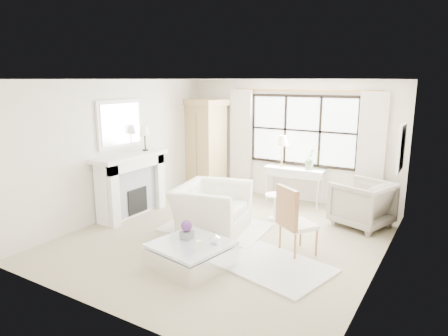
{
  "coord_description": "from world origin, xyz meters",
  "views": [
    {
      "loc": [
        3.37,
        -5.65,
        2.7
      ],
      "look_at": [
        -0.19,
        0.2,
        1.18
      ],
      "focal_mm": 32.0,
      "sensor_mm": 36.0,
      "label": 1
    }
  ],
  "objects": [
    {
      "name": "side_table",
      "position": [
        0.34,
        1.27,
        0.33
      ],
      "size": [
        0.4,
        0.4,
        0.51
      ],
      "color": "silver",
      "rests_on": "floor"
    },
    {
      "name": "window_frame",
      "position": [
        0.3,
        2.72,
        1.6
      ],
      "size": [
        2.5,
        0.04,
        1.5
      ],
      "primitive_type": null,
      "color": "black",
      "rests_on": "wall_back"
    },
    {
      "name": "pillar_candle",
      "position": [
        0.36,
        -1.38,
        0.44
      ],
      "size": [
        0.09,
        0.09,
        0.12
      ],
      "primitive_type": "cylinder",
      "color": "white",
      "rests_on": "coffee_table"
    },
    {
      "name": "armoire",
      "position": [
        -2.08,
        2.37,
        1.14
      ],
      "size": [
        1.25,
        0.94,
        2.24
      ],
      "rotation": [
        0.0,
        0.0,
        -0.24
      ],
      "color": "tan",
      "rests_on": "floor"
    },
    {
      "name": "club_armchair",
      "position": [
        -0.38,
        0.09,
        0.43
      ],
      "size": [
        1.37,
        1.5,
        0.85
      ],
      "primitive_type": "imported",
      "rotation": [
        0.0,
        0.0,
        1.76
      ],
      "color": "white",
      "rests_on": "floor"
    },
    {
      "name": "wall_left",
      "position": [
        -2.5,
        0.0,
        1.35
      ],
      "size": [
        0.0,
        5.5,
        5.5
      ],
      "primitive_type": "plane",
      "rotation": [
        1.57,
        0.0,
        1.57
      ],
      "color": "beige",
      "rests_on": "ground"
    },
    {
      "name": "wall_right",
      "position": [
        2.5,
        0.0,
        1.35
      ],
      "size": [
        0.0,
        5.5,
        5.5
      ],
      "primitive_type": "plane",
      "rotation": [
        1.57,
        0.0,
        -1.57
      ],
      "color": "beige",
      "rests_on": "ground"
    },
    {
      "name": "curtain_left",
      "position": [
        -1.2,
        2.65,
        1.24
      ],
      "size": [
        0.55,
        0.1,
        2.47
      ],
      "primitive_type": "cube",
      "color": "beige",
      "rests_on": "ground"
    },
    {
      "name": "ceiling",
      "position": [
        0.0,
        0.0,
        2.7
      ],
      "size": [
        5.5,
        5.5,
        0.0
      ],
      "primitive_type": "plane",
      "rotation": [
        3.14,
        0.0,
        0.0
      ],
      "color": "white",
      "rests_on": "ground"
    },
    {
      "name": "wingback_chair",
      "position": [
        1.88,
        1.77,
        0.43
      ],
      "size": [
        1.2,
        1.19,
        0.87
      ],
      "primitive_type": "imported",
      "rotation": [
        0.0,
        0.0,
        -1.91
      ],
      "color": "gray",
      "rests_on": "floor"
    },
    {
      "name": "art_frame",
      "position": [
        2.47,
        1.7,
        1.55
      ],
      "size": [
        0.04,
        0.62,
        0.82
      ],
      "primitive_type": "cube",
      "color": "white",
      "rests_on": "wall_right"
    },
    {
      "name": "rug_right",
      "position": [
        1.2,
        -0.65,
        0.01
      ],
      "size": [
        1.76,
        1.48,
        0.03
      ],
      "primitive_type": "cube",
      "rotation": [
        0.0,
        0.0,
        -0.24
      ],
      "color": "silver",
      "rests_on": "floor"
    },
    {
      "name": "wall_front",
      "position": [
        0.0,
        -2.75,
        1.35
      ],
      "size": [
        5.0,
        0.0,
        5.0
      ],
      "primitive_type": "plane",
      "rotation": [
        -1.57,
        0.0,
        0.0
      ],
      "color": "white",
      "rests_on": "ground"
    },
    {
      "name": "floor",
      "position": [
        0.0,
        0.0,
        0.0
      ],
      "size": [
        5.5,
        5.5,
        0.0
      ],
      "primitive_type": "plane",
      "color": "tan",
      "rests_on": "ground"
    },
    {
      "name": "art_canvas",
      "position": [
        2.45,
        1.7,
        1.55
      ],
      "size": [
        0.01,
        0.52,
        0.72
      ],
      "primitive_type": "cube",
      "color": "#B9AC8F",
      "rests_on": "wall_right"
    },
    {
      "name": "console_lamp",
      "position": [
        -0.07,
        2.5,
        1.36
      ],
      "size": [
        0.28,
        0.28,
        0.69
      ],
      "color": "#A68839",
      "rests_on": "console_table"
    },
    {
      "name": "planter_box",
      "position": [
        0.01,
        -1.18,
        0.44
      ],
      "size": [
        0.16,
        0.16,
        0.12
      ],
      "primitive_type": "cube",
      "rotation": [
        0.0,
        0.0,
        -0.01
      ],
      "color": "slate",
      "rests_on": "coffee_table"
    },
    {
      "name": "french_chair",
      "position": [
        1.28,
        -0.01,
        0.31
      ],
      "size": [
        0.67,
        0.67,
        1.08
      ],
      "rotation": [
        0.0,
        0.0,
        2.55
      ],
      "color": "#AC7648",
      "rests_on": "floor"
    },
    {
      "name": "curtain_rod",
      "position": [
        0.3,
        2.67,
        2.47
      ],
      "size": [
        3.3,
        0.04,
        0.04
      ],
      "primitive_type": "cylinder",
      "rotation": [
        0.0,
        1.57,
        0.0
      ],
      "color": "#A67739",
      "rests_on": "wall_back"
    },
    {
      "name": "coffee_table",
      "position": [
        0.15,
        -1.27,
        0.18
      ],
      "size": [
        1.16,
        1.16,
        0.38
      ],
      "rotation": [
        0.0,
        0.0,
        -0.17
      ],
      "color": "white",
      "rests_on": "floor"
    },
    {
      "name": "rug_left",
      "position": [
        -0.39,
        0.25,
        0.02
      ],
      "size": [
        1.96,
        1.46,
        0.03
      ],
      "primitive_type": "cube",
      "rotation": [
        0.0,
        0.0,
        0.08
      ],
      "color": "silver",
      "rests_on": "floor"
    },
    {
      "name": "mantel_lamp",
      "position": [
        -2.24,
        0.45,
        1.65
      ],
      "size": [
        0.22,
        0.22,
        0.51
      ],
      "color": "black",
      "rests_on": "fireplace"
    },
    {
      "name": "orchid_plant",
      "position": [
        0.6,
        2.49,
        1.03
      ],
      "size": [
        0.33,
        0.32,
        0.47
      ],
      "primitive_type": "imported",
      "rotation": [
        0.0,
        0.0,
        0.62
      ],
      "color": "#5D7B52",
      "rests_on": "console_table"
    },
    {
      "name": "console_table",
      "position": [
        0.25,
        2.48,
        0.4
      ],
      "size": [
        1.32,
        0.5,
        0.8
      ],
      "rotation": [
        0.0,
        0.0,
        0.04
      ],
      "color": "silver",
      "rests_on": "floor"
    },
    {
      "name": "fireplace",
      "position": [
        -2.27,
        0.0,
        0.65
      ],
      "size": [
        0.58,
        1.66,
        1.26
      ],
      "color": "white",
      "rests_on": "ground"
    },
    {
      "name": "mirror_frame",
      "position": [
        -2.47,
        0.0,
        1.84
      ],
      "size": [
        0.05,
        1.15,
        0.95
      ],
      "primitive_type": "cube",
      "color": "silver",
      "rests_on": "wall_left"
    },
    {
      "name": "curtain_right",
      "position": [
        1.8,
        2.65,
        1.24
      ],
      "size": [
        0.55,
        0.1,
        2.47
      ],
      "primitive_type": "cube",
      "color": "beige",
      "rests_on": "ground"
    },
    {
      "name": "planter_flowers",
      "position": [
        0.01,
        -1.18,
        0.59
      ],
      "size": [
        0.17,
        0.17,
        0.17
      ],
      "primitive_type": "sphere",
      "color": "#562C6F",
      "rests_on": "planter_box"
    },
    {
      "name": "mirror_glass",
      "position": [
        -2.44,
        0.0,
        1.84
      ],
      "size": [
        0.02,
        1.0,
        0.8
      ],
      "primitive_type": "cube",
      "color": "silver",
      "rests_on": "wall_left"
    },
    {
      "name": "wall_back",
      "position": [
        0.0,
        2.75,
        1.35
      ],
      "size": [
        5.0,
        0.0,
        5.0
      ],
      "primitive_type": "plane",
      "rotation": [
        1.57,
        0.0,
        0.0
      ],
      "color": "white",
      "rests_on": "ground"
    },
    {
      "name": "coffee_vase",
      "position": [
        0.45,
        -1.11,
        0.47
      ],
      "size": [
        0.16,
        0.16,
        0.17
      ],
      "primitive_type": "imported",
      "rotation": [
        0.0,
        0.0,
        0.0
      ],
      "color": "white",
      "rests_on": "coffee_table"
    },
    {
      "name": "window_pane",
      "position": [
        0.3,
        2.73,
        1.6
      ],
      "size": [
        2.4,
        0.02,
        1.5
      ],
      "primitive_type": "cube",
      "color": "silver",
      "rests_on": "wall_back"
    }
  ]
}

